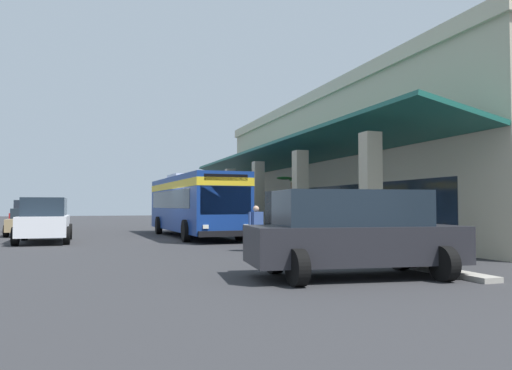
{
  "coord_description": "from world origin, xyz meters",
  "views": [
    {
      "loc": [
        23.74,
        -4.02,
        1.62
      ],
      "look_at": [
        2.54,
        3.08,
        2.56
      ],
      "focal_mm": 34.82,
      "sensor_mm": 36.0,
      "label": 1
    }
  ],
  "objects_px": {
    "parked_suv_red": "(32,215)",
    "parked_sedan_tan": "(29,222)",
    "potted_palm": "(292,224)",
    "parked_suv_white": "(45,219)",
    "parked_suv_charcoal": "(353,232)",
    "transit_bus": "(194,201)",
    "pedestrian": "(256,226)"
  },
  "relations": [
    {
      "from": "potted_palm",
      "to": "parked_suv_white",
      "type": "bearing_deg",
      "value": -99.56
    },
    {
      "from": "parked_sedan_tan",
      "to": "pedestrian",
      "type": "xyz_separation_m",
      "value": [
        13.08,
        8.78,
        0.15
      ]
    },
    {
      "from": "parked_suv_white",
      "to": "parked_suv_charcoal",
      "type": "xyz_separation_m",
      "value": [
        13.84,
        7.57,
        0.0
      ]
    },
    {
      "from": "parked_suv_white",
      "to": "pedestrian",
      "type": "distance_m",
      "value": 10.34
    },
    {
      "from": "parked_suv_charcoal",
      "to": "potted_palm",
      "type": "bearing_deg",
      "value": 163.63
    },
    {
      "from": "parked_suv_red",
      "to": "parked_sedan_tan",
      "type": "relative_size",
      "value": 1.1
    },
    {
      "from": "parked_suv_white",
      "to": "potted_palm",
      "type": "height_order",
      "value": "potted_palm"
    },
    {
      "from": "parked_suv_red",
      "to": "parked_sedan_tan",
      "type": "distance_m",
      "value": 5.34
    },
    {
      "from": "pedestrian",
      "to": "parked_sedan_tan",
      "type": "bearing_deg",
      "value": -146.13
    },
    {
      "from": "parked_suv_charcoal",
      "to": "parked_sedan_tan",
      "type": "xyz_separation_m",
      "value": [
        -19.8,
        -8.85,
        -0.27
      ]
    },
    {
      "from": "transit_bus",
      "to": "parked_sedan_tan",
      "type": "height_order",
      "value": "transit_bus"
    },
    {
      "from": "transit_bus",
      "to": "parked_suv_red",
      "type": "height_order",
      "value": "transit_bus"
    },
    {
      "from": "parked_suv_red",
      "to": "pedestrian",
      "type": "distance_m",
      "value": 20.56
    },
    {
      "from": "parked_suv_white",
      "to": "parked_sedan_tan",
      "type": "bearing_deg",
      "value": -167.89
    },
    {
      "from": "pedestrian",
      "to": "parked_suv_charcoal",
      "type": "bearing_deg",
      "value": 0.62
    },
    {
      "from": "parked_suv_white",
      "to": "pedestrian",
      "type": "xyz_separation_m",
      "value": [
        7.11,
        7.5,
        -0.11
      ]
    },
    {
      "from": "parked_sedan_tan",
      "to": "pedestrian",
      "type": "height_order",
      "value": "pedestrian"
    },
    {
      "from": "parked_suv_white",
      "to": "parked_sedan_tan",
      "type": "height_order",
      "value": "parked_suv_white"
    },
    {
      "from": "transit_bus",
      "to": "parked_sedan_tan",
      "type": "distance_m",
      "value": 9.33
    },
    {
      "from": "parked_sedan_tan",
      "to": "potted_palm",
      "type": "height_order",
      "value": "potted_palm"
    },
    {
      "from": "pedestrian",
      "to": "potted_palm",
      "type": "relative_size",
      "value": 0.54
    },
    {
      "from": "transit_bus",
      "to": "pedestrian",
      "type": "relative_size",
      "value": 6.97
    },
    {
      "from": "parked_suv_white",
      "to": "parked_suv_charcoal",
      "type": "relative_size",
      "value": 0.96
    },
    {
      "from": "transit_bus",
      "to": "potted_palm",
      "type": "relative_size",
      "value": 3.74
    },
    {
      "from": "parked_suv_red",
      "to": "potted_palm",
      "type": "height_order",
      "value": "potted_palm"
    },
    {
      "from": "parked_suv_red",
      "to": "potted_palm",
      "type": "bearing_deg",
      "value": 44.12
    },
    {
      "from": "parked_suv_charcoal",
      "to": "potted_palm",
      "type": "height_order",
      "value": "potted_palm"
    },
    {
      "from": "parked_suv_white",
      "to": "potted_palm",
      "type": "bearing_deg",
      "value": 80.44
    },
    {
      "from": "parked_sedan_tan",
      "to": "transit_bus",
      "type": "bearing_deg",
      "value": 64.32
    },
    {
      "from": "parked_suv_charcoal",
      "to": "potted_palm",
      "type": "xyz_separation_m",
      "value": [
        -11.97,
        3.52,
        -0.27
      ]
    },
    {
      "from": "parked_suv_charcoal",
      "to": "pedestrian",
      "type": "height_order",
      "value": "parked_suv_charcoal"
    },
    {
      "from": "transit_bus",
      "to": "parked_suv_white",
      "type": "xyz_separation_m",
      "value": [
        1.95,
        -7.07,
        -0.84
      ]
    }
  ]
}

